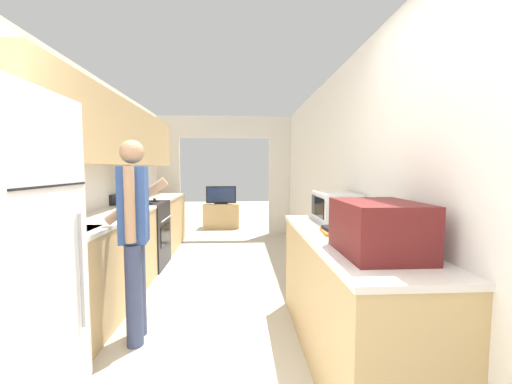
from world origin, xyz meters
The scene contains 13 objects.
wall_left centered at (-1.33, 2.54, 1.54)m, with size 0.38×7.82×2.50m.
wall_right centered at (1.42, 2.11, 1.25)m, with size 0.06×7.82×2.50m.
wall_far_with_doorway centered at (0.00, 5.45, 1.46)m, with size 3.17×0.06×2.50m.
counter_left centered at (-1.09, 2.96, 0.47)m, with size 0.62×4.17×0.93m.
counter_right centered at (1.09, 1.02, 0.47)m, with size 0.62×1.95×0.93m.
range_oven centered at (-1.08, 3.31, 0.47)m, with size 0.66×0.74×1.07m.
person centered at (-0.55, 1.35, 0.88)m, with size 0.53×0.41×1.64m.
suitcase centered at (1.09, 0.52, 1.08)m, with size 0.42×0.57×0.30m.
microwave centered at (1.20, 1.67, 1.06)m, with size 0.34×0.52×0.26m.
book_stack centered at (1.04, 1.10, 0.95)m, with size 0.24×0.29×0.05m.
tv_cabinet centered at (-0.12, 6.20, 0.29)m, with size 0.84×0.42×0.58m.
television centered at (-0.12, 6.16, 0.78)m, with size 0.70×0.16×0.42m.
knife centered at (-1.01, 3.76, 0.94)m, with size 0.11×0.31×0.02m.
Camera 1 is at (0.29, -1.20, 1.42)m, focal length 22.00 mm.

